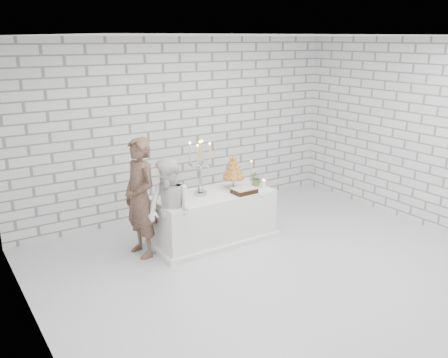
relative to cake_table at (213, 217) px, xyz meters
The scene contains 14 objects.
ground 1.21m from the cake_table, 78.95° to the right, with size 6.00×5.00×0.01m, color silver.
ceiling 2.87m from the cake_table, 78.95° to the right, with size 6.00×5.00×0.01m, color white.
wall_back 1.78m from the cake_table, 80.81° to the left, with size 6.00×0.01×3.00m, color white.
wall_left 3.20m from the cake_table, 157.82° to the right, with size 0.01×5.00×3.00m, color white.
wall_right 3.60m from the cake_table, 19.37° to the right, with size 0.01×5.00×3.00m, color white.
cake_table is the anchor object (origin of this frame).
groom 1.21m from the cake_table, behind, with size 0.62×0.41×1.70m, color #3D271E.
bride 0.95m from the cake_table, 163.40° to the right, with size 0.70×0.55×1.45m, color white.
candelabra 0.81m from the cake_table, behind, with size 0.33×0.33×0.82m, color #A2A3AD, non-canonical shape.
croquembouche 0.75m from the cake_table, ahead, with size 0.34×0.34×0.53m, color #AC651D, non-canonical shape.
chocolate_cake 0.62m from the cake_table, 31.63° to the right, with size 0.35×0.25×0.08m, color black.
pillar_candle 0.93m from the cake_table, 13.90° to the right, with size 0.08×0.08×0.12m, color white.
extra_taper 1.03m from the cake_table, 13.78° to the left, with size 0.06×0.06×0.32m, color beige.
flowers 0.92m from the cake_table, ahead, with size 0.23×0.20×0.26m, color #4C6A39.
Camera 1 is at (-3.74, -4.57, 2.98)m, focal length 38.01 mm.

